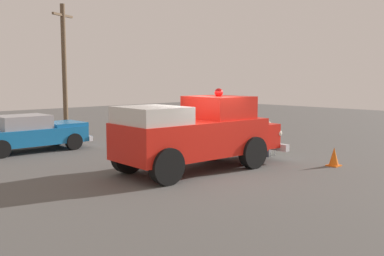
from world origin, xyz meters
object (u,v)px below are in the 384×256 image
Objects in this scene: vintage_fire_truck at (198,133)px; classic_hot_rod at (31,133)px; utility_pole at (64,66)px; spectator_standing at (249,131)px; spectator_seated at (268,137)px; traffic_cone at (334,157)px; lawn_chair_near_truck at (269,140)px; lawn_chair_by_car at (20,126)px.

vintage_fire_truck is 1.37× the size of classic_hot_rod.
spectator_standing is at bearing 94.36° from utility_pole.
spectator_standing is at bearing -16.37° from spectator_seated.
spectator_standing reaches higher than traffic_cone.
traffic_cone is at bearing 104.65° from spectator_standing.
lawn_chair_near_truck is 12.87m from utility_pole.
spectator_seated is 0.77× the size of spectator_standing.
vintage_fire_truck is at bearing 1.02° from lawn_chair_near_truck.
spectator_seated is (-4.81, 11.19, 0.11)m from lawn_chair_by_car.
vintage_fire_truck reaches higher than traffic_cone.
utility_pole is at bearing -99.09° from vintage_fire_truck.
traffic_cone is at bearing 87.02° from lawn_chair_near_truck.
spectator_seated is at bearing 97.94° from utility_pole.
vintage_fire_truck is 9.55× the size of traffic_cone.
vintage_fire_truck reaches higher than lawn_chair_by_car.
classic_hot_rod is 3.42× the size of spectator_seated.
classic_hot_rod is 6.95× the size of traffic_cone.
utility_pole is (-1.99, -12.45, 2.38)m from vintage_fire_truck.
lawn_chair_near_truck is at bearing 130.75° from classic_hot_rod.
lawn_chair_near_truck is at bearing -92.98° from traffic_cone.
traffic_cone is at bearing 108.95° from lawn_chair_by_car.
utility_pole is 10.82× the size of traffic_cone.
lawn_chair_by_car is at bearing -69.91° from spectator_standing.
lawn_chair_by_car is (4.93, -11.15, 0.00)m from lawn_chair_near_truck.
vintage_fire_truck reaches higher than classic_hot_rod.
lawn_chair_near_truck is 0.61× the size of spectator_standing.
lawn_chair_near_truck reaches higher than traffic_cone.
traffic_cone is at bearing 96.44° from utility_pole.
traffic_cone is (0.15, 2.79, -0.28)m from lawn_chair_near_truck.
lawn_chair_by_car is at bearing -66.13° from lawn_chair_near_truck.
vintage_fire_truck is 2.94m from spectator_standing.
classic_hot_rod reaches higher than traffic_cone.
spectator_standing is (-4.01, 10.96, 0.37)m from lawn_chair_by_car.
spectator_seated is (0.13, 0.04, 0.11)m from lawn_chair_near_truck.
lawn_chair_near_truck is 0.15× the size of utility_pole.
lawn_chair_by_car is at bearing 21.70° from utility_pole.
utility_pole reaches higher than vintage_fire_truck.
vintage_fire_truck is 3.76m from spectator_seated.
utility_pole is at bearing -158.30° from lawn_chair_by_car.
classic_hot_rod is at bearing -72.35° from vintage_fire_truck.
lawn_chair_by_car is 11.67m from spectator_standing.
classic_hot_rod is 0.64× the size of utility_pole.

